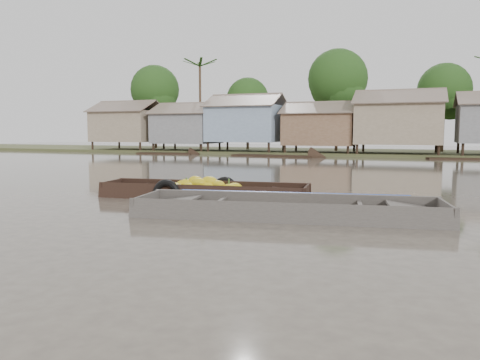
% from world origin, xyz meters
% --- Properties ---
extents(ground, '(120.00, 120.00, 0.00)m').
position_xyz_m(ground, '(0.00, 0.00, 0.00)').
color(ground, '#4B433A').
rests_on(ground, ground).
extents(riverbank, '(120.00, 12.47, 10.22)m').
position_xyz_m(riverbank, '(3.03, 31.86, 3.07)').
color(riverbank, '#384723').
rests_on(riverbank, ground).
extents(banana_boat, '(6.57, 2.22, 0.91)m').
position_xyz_m(banana_boat, '(-2.35, 2.55, 0.21)').
color(banana_boat, black).
rests_on(banana_boat, ground).
extents(viewer_boat, '(7.56, 3.06, 0.59)m').
position_xyz_m(viewer_boat, '(0.99, 0.42, 0.06)').
color(viewer_boat, '#403B36').
rests_on(viewer_boat, ground).
extents(distant_boats, '(46.82, 15.44, 0.35)m').
position_xyz_m(distant_boats, '(1.73, 23.00, -0.05)').
color(distant_boats, black).
rests_on(distant_boats, ground).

